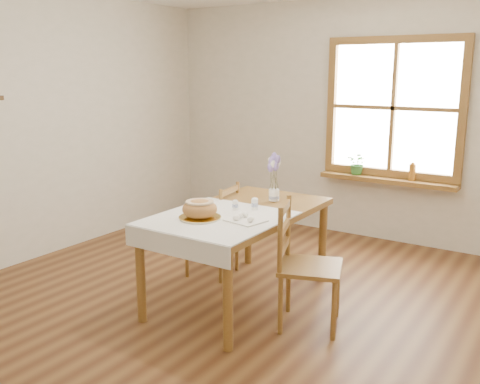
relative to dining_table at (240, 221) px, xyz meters
The scene contains 18 objects.
ground 0.73m from the dining_table, 90.00° to the right, with size 5.00×5.00×0.00m, color brown.
room_walls 1.08m from the dining_table, 90.00° to the right, with size 4.60×5.10×2.65m.
window 2.36m from the dining_table, 77.02° to the left, with size 1.46×0.08×1.46m.
window_sill 2.16m from the dining_table, 76.61° to the left, with size 1.46×0.20×0.05m.
dining_table is the anchor object (origin of this frame).
table_linen 0.32m from the dining_table, 90.00° to the right, with size 0.91×0.99×0.01m, color silver.
chair_left 0.66m from the dining_table, 147.94° to the left, with size 0.40×0.42×0.85m, color brown, non-canonical shape.
chair_right 0.72m from the dining_table, ahead, with size 0.43×0.46×0.93m, color brown, non-canonical shape.
bread_plate 0.42m from the dining_table, 103.37° to the right, with size 0.30×0.30×0.02m, color white.
bread_loaf 0.45m from the dining_table, 103.37° to the right, with size 0.26×0.26×0.14m, color #AE7E3D.
egg_napkin 0.36m from the dining_table, 50.05° to the right, with size 0.26×0.22×0.01m, color silver.
eggs 0.37m from the dining_table, 50.05° to the right, with size 0.20×0.18×0.04m, color white, non-canonical shape.
salt_shaker 0.15m from the dining_table, 110.45° to the right, with size 0.05×0.05×0.09m, color white.
pepper_shaker 0.19m from the dining_table, 22.69° to the left, with size 0.05×0.05×0.10m, color white.
flower_vase 0.43m from the dining_table, 79.09° to the left, with size 0.09×0.09×0.10m, color white.
lavender_bouquet 0.53m from the dining_table, 79.09° to the left, with size 0.16×0.16×0.30m, color #7560AB, non-canonical shape.
potted_plant 2.11m from the dining_table, 85.45° to the left, with size 0.22×0.25×0.19m, color #397A31.
amber_bottle 2.24m from the dining_table, 70.11° to the left, with size 0.07×0.07×0.19m, color #A5641E.
Camera 1 is at (2.25, -3.13, 1.84)m, focal length 40.00 mm.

